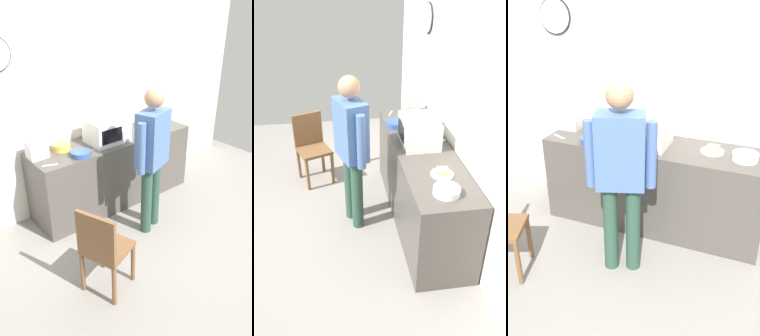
{
  "view_description": "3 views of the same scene",
  "coord_description": "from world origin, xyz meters",
  "views": [
    {
      "loc": [
        -2.35,
        -2.0,
        2.57
      ],
      "look_at": [
        -0.06,
        0.81,
        0.7
      ],
      "focal_mm": 35.3,
      "sensor_mm": 36.0,
      "label": 1
    },
    {
      "loc": [
        3.43,
        0.23,
        2.77
      ],
      "look_at": [
        -0.04,
        0.76,
        0.67
      ],
      "focal_mm": 38.65,
      "sensor_mm": 36.0,
      "label": 2
    },
    {
      "loc": [
        1.18,
        -2.12,
        2.46
      ],
      "look_at": [
        -0.03,
        0.86,
        0.82
      ],
      "focal_mm": 40.97,
      "sensor_mm": 36.0,
      "label": 3
    }
  ],
  "objects": [
    {
      "name": "back_wall",
      "position": [
        -0.01,
        1.6,
        1.3
      ],
      "size": [
        5.4,
        0.13,
        2.6
      ],
      "color": "silver",
      "rests_on": "ground_plane"
    },
    {
      "name": "mixing_bowl",
      "position": [
        0.93,
        1.2,
        0.97
      ],
      "size": [
        0.24,
        0.24,
        0.07
      ],
      "primitive_type": "cylinder",
      "color": "white",
      "rests_on": "kitchen_counter"
    },
    {
      "name": "salad_bowl",
      "position": [
        -0.56,
        1.03,
        0.96
      ],
      "size": [
        0.23,
        0.23,
        0.06
      ],
      "primitive_type": "cylinder",
      "color": "#33519E",
      "rests_on": "kitchen_counter"
    },
    {
      "name": "fork_utensil",
      "position": [
        -0.05,
        1.45,
        0.94
      ],
      "size": [
        0.12,
        0.15,
        0.01
      ],
      "primitive_type": "cube",
      "rotation": [
        0.0,
        0.0,
        2.24
      ],
      "color": "silver",
      "rests_on": "kitchen_counter"
    },
    {
      "name": "person_standing",
      "position": [
        0.02,
        0.44,
        1.03
      ],
      "size": [
        0.56,
        0.36,
        1.76
      ],
      "color": "#284739",
      "rests_on": "ground_plane"
    },
    {
      "name": "kitchen_counter",
      "position": [
        0.05,
        1.22,
        0.47
      ],
      "size": [
        2.27,
        0.62,
        0.93
      ],
      "primitive_type": "cube",
      "color": "#4C4742",
      "rests_on": "ground_plane"
    },
    {
      "name": "cereal_bowl",
      "position": [
        -0.65,
        1.34,
        0.98
      ],
      "size": [
        0.23,
        0.23,
        0.09
      ],
      "primitive_type": "cylinder",
      "color": "gold",
      "rests_on": "kitchen_counter"
    },
    {
      "name": "spoon_utensil",
      "position": [
        -0.96,
        1.04,
        0.94
      ],
      "size": [
        0.16,
        0.08,
        0.01
      ],
      "primitive_type": "cube",
      "rotation": [
        0.0,
        0.0,
        2.75
      ],
      "color": "silver",
      "rests_on": "kitchen_counter"
    },
    {
      "name": "wooden_chair",
      "position": [
        -1.02,
        -0.03,
        0.52
      ],
      "size": [
        0.52,
        0.52,
        0.94
      ],
      "color": "brown",
      "rests_on": "ground_plane"
    },
    {
      "name": "sandwich_plate",
      "position": [
        0.62,
        1.26,
        0.96
      ],
      "size": [
        0.23,
        0.23,
        0.07
      ],
      "color": "white",
      "rests_on": "kitchen_counter"
    },
    {
      "name": "toaster",
      "position": [
        -0.97,
        1.31,
        1.03
      ],
      "size": [
        0.22,
        0.18,
        0.2
      ],
      "primitive_type": "cube",
      "color": "silver",
      "rests_on": "kitchen_counter"
    },
    {
      "name": "microwave",
      "position": [
        -0.06,
        1.19,
        1.08
      ],
      "size": [
        0.5,
        0.39,
        0.3
      ],
      "color": "silver",
      "rests_on": "kitchen_counter"
    },
    {
      "name": "ground_plane",
      "position": [
        0.0,
        0.0,
        0.0
      ],
      "size": [
        6.0,
        6.0,
        0.0
      ],
      "primitive_type": "plane",
      "color": "gray"
    }
  ]
}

